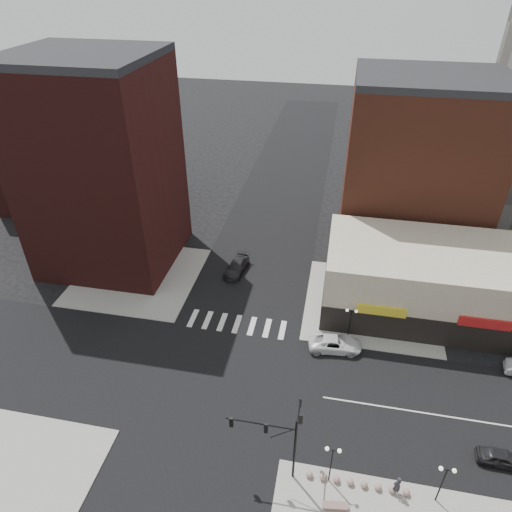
# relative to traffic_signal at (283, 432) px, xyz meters

# --- Properties ---
(ground) EXTENTS (240.00, 240.00, 0.00)m
(ground) POSITION_rel_traffic_signal_xyz_m (-7.24, 7.83, -4.96)
(ground) COLOR black
(ground) RESTS_ON ground
(road_ew) EXTENTS (200.00, 14.00, 0.02)m
(road_ew) POSITION_rel_traffic_signal_xyz_m (-7.24, 7.83, -4.95)
(road_ew) COLOR black
(road_ew) RESTS_ON ground
(road_ns) EXTENTS (14.00, 200.00, 0.02)m
(road_ns) POSITION_rel_traffic_signal_xyz_m (-7.24, 7.83, -4.95)
(road_ns) COLOR black
(road_ns) RESTS_ON ground
(sidewalk_nw) EXTENTS (15.00, 15.00, 0.12)m
(sidewalk_nw) POSITION_rel_traffic_signal_xyz_m (-21.74, 22.33, -4.90)
(sidewalk_nw) COLOR gray
(sidewalk_nw) RESTS_ON ground
(sidewalk_ne) EXTENTS (15.00, 15.00, 0.12)m
(sidewalk_ne) POSITION_rel_traffic_signal_xyz_m (7.26, 22.33, -4.90)
(sidewalk_ne) COLOR gray
(sidewalk_ne) RESTS_ON ground
(building_nw) EXTENTS (16.00, 15.00, 25.00)m
(building_nw) POSITION_rel_traffic_signal_xyz_m (-26.24, 26.33, 7.54)
(building_nw) COLOR #3C1513
(building_nw) RESTS_ON ground
(building_nw_low) EXTENTS (20.00, 18.00, 12.00)m
(building_nw_low) POSITION_rel_traffic_signal_xyz_m (-39.24, 41.83, 1.04)
(building_nw_low) COLOR #3C1513
(building_nw_low) RESTS_ON ground
(building_ne_midrise) EXTENTS (18.00, 15.00, 22.00)m
(building_ne_midrise) POSITION_rel_traffic_signal_xyz_m (11.76, 37.33, 6.04)
(building_ne_midrise) COLOR brown
(building_ne_midrise) RESTS_ON ground
(building_ne_row) EXTENTS (24.20, 12.20, 8.00)m
(building_ne_row) POSITION_rel_traffic_signal_xyz_m (13.76, 22.83, -1.66)
(building_ne_row) COLOR beige
(building_ne_row) RESTS_ON ground
(traffic_signal) EXTENTS (5.59, 3.09, 7.77)m
(traffic_signal) POSITION_rel_traffic_signal_xyz_m (0.00, 0.00, 0.00)
(traffic_signal) COLOR black
(traffic_signal) RESTS_ON ground
(street_lamp_se_a) EXTENTS (1.22, 0.32, 4.16)m
(street_lamp_se_a) POSITION_rel_traffic_signal_xyz_m (3.76, -0.17, -1.67)
(street_lamp_se_a) COLOR black
(street_lamp_se_a) RESTS_ON sidewalk_se
(street_lamp_se_b) EXTENTS (1.22, 0.32, 4.16)m
(street_lamp_se_b) POSITION_rel_traffic_signal_xyz_m (11.76, -0.17, -1.67)
(street_lamp_se_b) COLOR black
(street_lamp_se_b) RESTS_ON sidewalk_se
(street_lamp_ne) EXTENTS (1.22, 0.32, 4.16)m
(street_lamp_ne) POSITION_rel_traffic_signal_xyz_m (4.76, 15.83, -1.67)
(street_lamp_ne) COLOR black
(street_lamp_ne) RESTS_ON sidewalk_ne
(bollard_row) EXTENTS (7.88, 0.53, 0.53)m
(bollard_row) POSITION_rel_traffic_signal_xyz_m (5.94, -0.17, -4.57)
(bollard_row) COLOR #8A695F
(bollard_row) RESTS_ON sidewalk_se
(white_suv) EXTENTS (5.70, 3.11, 1.52)m
(white_suv) POSITION_rel_traffic_signal_xyz_m (3.48, 14.33, -4.20)
(white_suv) COLOR white
(white_suv) RESTS_ON ground
(dark_sedan_east) EXTENTS (3.93, 1.74, 1.32)m
(dark_sedan_east) POSITION_rel_traffic_signal_xyz_m (17.29, 4.04, -4.30)
(dark_sedan_east) COLOR black
(dark_sedan_east) RESTS_ON ground
(dark_sedan_north) EXTENTS (2.83, 5.48, 1.52)m
(dark_sedan_north) POSITION_rel_traffic_signal_xyz_m (-9.61, 25.76, -4.20)
(dark_sedan_north) COLOR black
(dark_sedan_north) RESTS_ON ground
(pedestrian) EXTENTS (0.85, 0.76, 1.94)m
(pedestrian) POSITION_rel_traffic_signal_xyz_m (8.81, -0.17, -3.87)
(pedestrian) COLOR #28262B
(pedestrian) RESTS_ON sidewalk_se
(stone_bench) EXTENTS (1.93, 0.81, 0.44)m
(stone_bench) POSITION_rel_traffic_signal_xyz_m (4.38, -2.24, -4.61)
(stone_bench) COLOR #83615A
(stone_bench) RESTS_ON sidewalk_se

